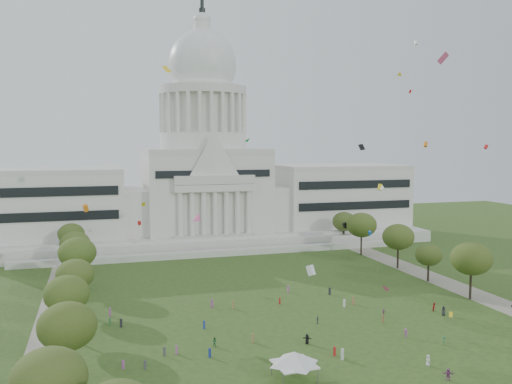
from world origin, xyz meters
TOP-DOWN VIEW (x-y plane):
  - ground at (0.00, 0.00)m, footprint 400.00×400.00m
  - capitol at (0.00, 113.59)m, footprint 160.00×64.50m
  - path_left at (-48.00, 30.00)m, footprint 8.00×160.00m
  - path_right at (48.00, 30.00)m, footprint 8.00×160.00m
  - row_tree_l_0 at (-45.26, -21.68)m, footprint 8.85×8.85m
  - row_tree_l_1 at (-44.07, -2.96)m, footprint 8.86×8.86m
  - row_tree_l_2 at (-45.04, 17.30)m, footprint 8.42×8.42m
  - row_tree_r_2 at (44.17, 17.44)m, footprint 9.55×9.55m
  - row_tree_l_3 at (-44.09, 33.92)m, footprint 8.12×8.12m
  - row_tree_r_3 at (44.40, 34.48)m, footprint 7.01×7.01m
  - row_tree_l_4 at (-44.08, 52.42)m, footprint 9.29×9.29m
  - row_tree_r_4 at (44.76, 50.04)m, footprint 9.19×9.19m
  - row_tree_l_5 at (-45.22, 71.01)m, footprint 8.33×8.33m
  - row_tree_r_5 at (43.49, 70.19)m, footprint 9.82×9.82m
  - row_tree_l_6 at (-46.87, 89.14)m, footprint 8.19×8.19m
  - row_tree_r_6 at (45.96, 88.13)m, footprint 8.42×8.42m
  - event_tent at (-10.88, -11.67)m, footprint 8.94×8.94m
  - person_0 at (30.68, 8.81)m, footprint 1.15×0.97m
  - person_2 at (30.57, 11.90)m, footprint 1.10×0.95m
  - person_3 at (15.69, -0.47)m, footprint 0.78×1.22m
  - person_4 at (2.91, 11.51)m, footprint 0.62×1.00m
  - person_5 at (-3.30, 1.80)m, footprint 1.86×1.55m
  - person_6 at (12.01, -12.99)m, footprint 0.71×0.99m
  - person_7 at (-11.87, -7.70)m, footprint 0.78×0.75m
  - person_8 at (-19.67, 5.46)m, footprint 0.99×0.93m
  - person_9 at (20.26, -5.85)m, footprint 0.98×1.22m
  - person_10 at (18.54, 12.50)m, footprint 0.51×0.89m
  - person_11 at (11.81, -18.54)m, footprint 1.85×1.48m
  - distant_crowd at (-11.98, 15.08)m, footprint 58.48×42.08m
  - kite_swarm at (1.68, 12.11)m, footprint 87.64×107.52m

SIDE VIEW (x-z plane):
  - ground at x=0.00m, z-range 0.00..0.00m
  - path_left at x=-48.00m, z-range 0.00..0.04m
  - path_right at x=48.00m, z-range 0.00..0.04m
  - person_10 at x=18.54m, z-range 0.00..1.48m
  - person_4 at x=2.91m, z-range 0.00..1.61m
  - person_9 at x=20.26m, z-range 0.00..1.67m
  - distant_crowd at x=-11.98m, z-range -0.11..1.79m
  - person_7 at x=-11.87m, z-range 0.00..1.73m
  - person_8 at x=-19.67m, z-range 0.00..1.74m
  - person_3 at x=15.69m, z-range 0.00..1.75m
  - person_11 at x=11.81m, z-range 0.00..1.87m
  - person_6 at x=12.01m, z-range 0.00..1.90m
  - person_5 at x=-3.30m, z-range 0.00..1.90m
  - person_2 at x=30.57m, z-range 0.00..1.93m
  - person_0 at x=30.68m, z-range 0.00..2.01m
  - event_tent at x=-10.88m, z-range 1.27..5.90m
  - row_tree_r_3 at x=44.40m, z-range 2.09..12.07m
  - row_tree_l_3 at x=-44.09m, z-range 2.43..13.98m
  - row_tree_l_6 at x=-46.87m, z-range 2.45..14.09m
  - row_tree_l_5 at x=-45.22m, z-range 2.49..14.34m
  - row_tree_r_6 at x=45.96m, z-range 2.52..14.49m
  - row_tree_l_2 at x=-45.04m, z-range 2.52..14.49m
  - row_tree_l_0 at x=-45.26m, z-range 2.65..15.25m
  - row_tree_l_1 at x=-44.07m, z-range 2.65..15.25m
  - row_tree_r_4 at x=44.76m, z-range 2.76..15.82m
  - row_tree_l_4 at x=-44.08m, z-range 2.79..16.00m
  - row_tree_r_2 at x=44.17m, z-range 2.87..16.45m
  - row_tree_r_5 at x=43.49m, z-range 2.95..16.91m
  - capitol at x=0.00m, z-range -23.35..67.95m
  - kite_swarm at x=1.68m, z-range -7.06..59.96m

